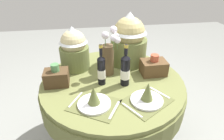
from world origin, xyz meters
TOP-DOWN VIEW (x-y plane):
  - ground at (0.00, 0.00)m, footprint 8.00×8.00m
  - dining_table at (0.00, 0.00)m, footprint 1.26×1.26m
  - place_setting_left at (-0.18, -0.31)m, footprint 0.42×0.40m
  - place_setting_right at (0.20, -0.33)m, footprint 0.43×0.40m
  - flower_vase at (-0.02, 0.10)m, footprint 0.15×0.21m
  - wine_bottle_left at (0.09, -0.08)m, footprint 0.08×0.08m
  - wine_bottle_centre at (-0.10, -0.04)m, footprint 0.07×0.07m
  - gift_tub_back_left at (-0.32, 0.27)m, footprint 0.27×0.27m
  - gift_tub_back_right at (0.21, 0.30)m, footprint 0.35×0.35m
  - woven_basket_side_left at (-0.47, -0.00)m, footprint 0.20×0.15m
  - woven_basket_side_right at (0.38, 0.05)m, footprint 0.22×0.16m

SIDE VIEW (x-z plane):
  - ground at x=0.00m, z-range 0.00..0.00m
  - dining_table at x=0.00m, z-range 0.23..0.99m
  - place_setting_left at x=-0.18m, z-range 0.72..0.88m
  - place_setting_right at x=0.20m, z-range 0.72..0.88m
  - woven_basket_side_left at x=-0.47m, z-range 0.73..0.92m
  - woven_basket_side_right at x=0.38m, z-range 0.73..0.92m
  - wine_bottle_centre at x=-0.10m, z-range 0.71..1.06m
  - wine_bottle_left at x=0.09m, z-range 0.71..1.07m
  - flower_vase at x=-0.02m, z-range 0.74..1.17m
  - gift_tub_back_left at x=-0.32m, z-range 0.77..1.18m
  - gift_tub_back_right at x=0.21m, z-range 0.77..1.28m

